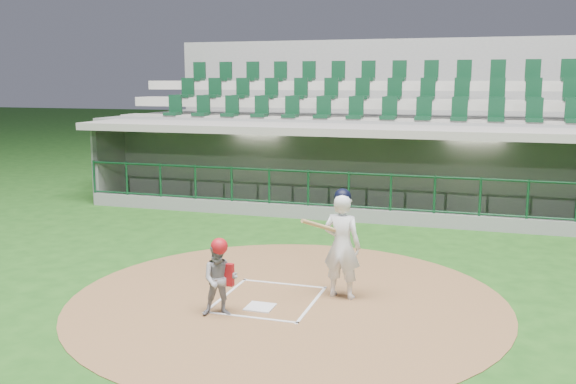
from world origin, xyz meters
The scene contains 8 objects.
ground centered at (0.00, 0.00, 0.00)m, with size 120.00×120.00×0.00m, color #1A4614.
dirt_circle centered at (0.30, -0.20, 0.01)m, with size 7.20×7.20×0.01m, color brown.
home_plate centered at (0.00, -0.70, 0.02)m, with size 0.43×0.43×0.02m, color silver.
batter_box_chalk centered at (0.00, -0.30, 0.02)m, with size 1.55×1.80×0.01m.
dugout_structure centered at (0.13, 7.83, 0.96)m, with size 16.40×3.70×3.00m.
seating_deck centered at (0.00, 10.91, 1.42)m, with size 17.00×6.72×5.15m.
batter centered at (1.12, 0.19, 0.93)m, with size 0.89×0.90×1.84m.
catcher centered at (-0.47, -1.18, 0.61)m, with size 0.68×0.61×1.22m.
Camera 1 is at (3.34, -9.85, 3.59)m, focal length 40.00 mm.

